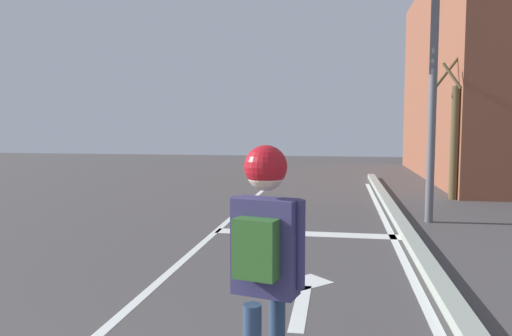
{
  "coord_description": "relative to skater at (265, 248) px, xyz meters",
  "views": [
    {
      "loc": [
        2.02,
        -0.69,
        1.99
      ],
      "look_at": [
        1.09,
        4.87,
        1.49
      ],
      "focal_mm": 34.66,
      "sensor_mm": 36.0,
      "label": 1
    }
  ],
  "objects": [
    {
      "name": "lane_arrow_stem",
      "position": [
        0.06,
        2.29,
        -1.23
      ],
      "size": [
        0.16,
        1.4,
        0.01
      ],
      "primitive_type": "cube",
      "color": "white",
      "rests_on": "ground"
    },
    {
      "name": "traffic_signal_mast",
      "position": [
        0.97,
        7.4,
        2.96
      ],
      "size": [
        4.66,
        0.34,
        5.71
      ],
      "color": "slate",
      "rests_on": "ground"
    },
    {
      "name": "curb_strip",
      "position": [
        1.67,
        3.74,
        -1.16
      ],
      "size": [
        0.24,
        24.0,
        0.14
      ],
      "primitive_type": "cube",
      "color": "#98A095",
      "rests_on": "ground"
    },
    {
      "name": "skater",
      "position": [
        0.0,
        0.0,
        0.0
      ],
      "size": [
        0.48,
        0.65,
        1.79
      ],
      "color": "navy",
      "rests_on": "skateboard"
    },
    {
      "name": "lane_arrow_head",
      "position": [
        0.06,
        3.14,
        -1.23
      ],
      "size": [
        0.71,
        0.71,
        0.01
      ],
      "primitive_type": "cube",
      "rotation": [
        0.0,
        0.0,
        0.79
      ],
      "color": "white",
      "rests_on": "ground"
    },
    {
      "name": "lane_line_center",
      "position": [
        -1.77,
        3.74,
        -1.23
      ],
      "size": [
        0.12,
        20.0,
        0.01
      ],
      "primitive_type": "cube",
      "color": "white",
      "rests_on": "ground"
    },
    {
      "name": "stop_bar",
      "position": [
        -0.1,
        5.9,
        -1.23
      ],
      "size": [
        3.34,
        0.4,
        0.01
      ],
      "primitive_type": "cube",
      "color": "white",
      "rests_on": "ground"
    },
    {
      "name": "lane_line_curbside",
      "position": [
        1.42,
        3.74,
        -1.23
      ],
      "size": [
        0.12,
        20.0,
        0.01
      ],
      "primitive_type": "cube",
      "color": "white",
      "rests_on": "ground"
    },
    {
      "name": "roadside_tree",
      "position": [
        3.46,
        10.71,
        0.46
      ],
      "size": [
        1.1,
        1.0,
        3.9
      ],
      "color": "brown",
      "rests_on": "ground"
    }
  ]
}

